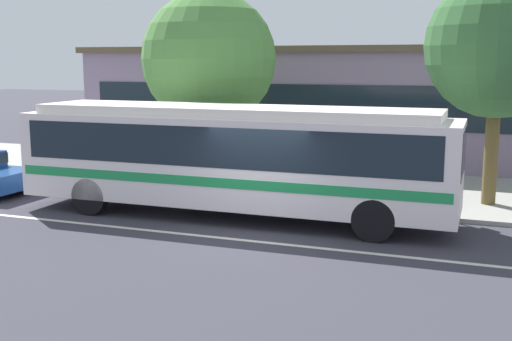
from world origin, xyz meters
TOP-DOWN VIEW (x-y plane):
  - ground_plane at (0.00, 0.00)m, footprint 120.00×120.00m
  - sidewalk_slab at (0.00, 6.57)m, footprint 60.00×8.00m
  - lane_stripe_center at (0.00, -0.80)m, footprint 56.00×0.16m
  - transit_bus at (-1.14, 1.22)m, footprint 11.52×2.58m
  - pedestrian_waiting_near_sign at (-1.97, 3.22)m, footprint 0.48×0.48m
  - pedestrian_walking_along_curb at (-0.61, 3.06)m, footprint 0.37×0.37m
  - bus_stop_sign at (3.55, 3.22)m, footprint 0.13×0.44m
  - street_tree_near_stop at (-3.60, 5.18)m, footprint 4.37×4.37m
  - street_tree_mid_block at (5.19, 4.66)m, footprint 3.91×3.91m
  - station_building at (-1.19, 12.65)m, footprint 20.48×7.55m

SIDE VIEW (x-z plane):
  - ground_plane at x=0.00m, z-range 0.00..0.00m
  - lane_stripe_center at x=0.00m, z-range 0.00..0.01m
  - sidewalk_slab at x=0.00m, z-range 0.00..0.12m
  - pedestrian_waiting_near_sign at x=-1.97m, z-range 0.26..1.93m
  - pedestrian_walking_along_curb at x=-0.61m, z-range 0.27..2.05m
  - bus_stop_sign at x=3.55m, z-range 0.47..2.90m
  - transit_bus at x=-1.14m, z-range 0.24..3.16m
  - station_building at x=-1.19m, z-range 0.01..4.64m
  - street_tree_near_stop at x=-3.60m, z-range 1.02..7.23m
  - street_tree_mid_block at x=5.19m, z-range 1.30..7.62m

